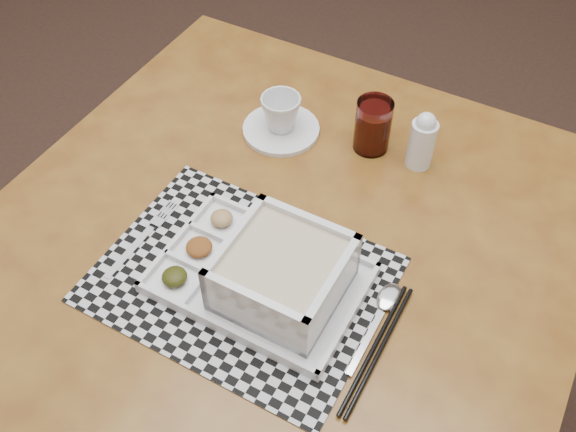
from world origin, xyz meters
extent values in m
plane|color=black|center=(0.00, 0.00, 0.00)|extent=(5.00, 5.00, 0.00)
cube|color=#542B0F|center=(0.89, -0.72, 0.72)|extent=(1.02, 1.02, 0.04)
cylinder|color=#542B0F|center=(0.43, -0.30, 0.35)|extent=(0.05, 0.05, 0.70)
cylinder|color=#542B0F|center=(1.32, -0.26, 0.35)|extent=(0.05, 0.05, 0.70)
cube|color=#542B0F|center=(0.88, -0.30, 0.66)|extent=(0.85, 0.06, 0.08)
cube|color=#542B0F|center=(0.47, -0.74, 0.66)|extent=(0.06, 0.85, 0.08)
cube|color=#542B0F|center=(1.32, -0.70, 0.66)|extent=(0.06, 0.85, 0.08)
cube|color=#B6B5BD|center=(0.89, -0.84, 0.74)|extent=(0.46, 0.36, 0.00)
cube|color=silver|center=(0.92, -0.83, 0.75)|extent=(0.33, 0.23, 0.01)
cube|color=silver|center=(0.91, -0.72, 0.76)|extent=(0.32, 0.02, 0.01)
cube|color=silver|center=(0.92, -0.93, 0.76)|extent=(0.32, 0.02, 0.01)
cube|color=silver|center=(0.76, -0.83, 0.76)|extent=(0.02, 0.22, 0.01)
cube|color=silver|center=(1.07, -0.82, 0.76)|extent=(0.02, 0.22, 0.01)
cube|color=silver|center=(0.84, -0.83, 0.76)|extent=(0.02, 0.20, 0.01)
cube|color=silver|center=(0.80, -0.87, 0.76)|extent=(0.08, 0.01, 0.01)
cube|color=silver|center=(0.80, -0.80, 0.76)|extent=(0.08, 0.01, 0.01)
ellipsoid|color=black|center=(0.80, -0.90, 0.76)|extent=(0.04, 0.04, 0.02)
ellipsoid|color=#4D230C|center=(0.80, -0.83, 0.76)|extent=(0.04, 0.04, 0.02)
ellipsoid|color=olive|center=(0.80, -0.76, 0.76)|extent=(0.04, 0.04, 0.02)
cube|color=silver|center=(0.96, -0.83, 0.76)|extent=(0.18, 0.18, 0.01)
cube|color=silver|center=(0.96, -0.75, 0.80)|extent=(0.18, 0.02, 0.09)
cube|color=silver|center=(0.96, -0.91, 0.80)|extent=(0.18, 0.02, 0.09)
cube|color=silver|center=(0.88, -0.83, 0.80)|extent=(0.02, 0.18, 0.09)
cube|color=silver|center=(1.04, -0.83, 0.80)|extent=(0.02, 0.18, 0.09)
cube|color=#C5B292|center=(0.96, -0.83, 0.79)|extent=(0.16, 0.16, 0.08)
cube|color=silver|center=(0.70, -0.89, 0.74)|extent=(0.02, 0.12, 0.00)
cube|color=silver|center=(0.70, -0.81, 0.74)|extent=(0.02, 0.02, 0.00)
cube|color=silver|center=(0.69, -0.78, 0.74)|extent=(0.01, 0.04, 0.00)
cube|color=silver|center=(0.69, -0.78, 0.74)|extent=(0.01, 0.04, 0.00)
cube|color=silver|center=(0.70, -0.78, 0.74)|extent=(0.01, 0.04, 0.00)
cube|color=silver|center=(0.71, -0.78, 0.74)|extent=(0.01, 0.04, 0.00)
cube|color=silver|center=(1.11, -0.84, 0.74)|extent=(0.01, 0.12, 0.00)
ellipsoid|color=silver|center=(1.10, -0.75, 0.74)|extent=(0.04, 0.06, 0.01)
cylinder|color=black|center=(1.12, -0.84, 0.75)|extent=(0.02, 0.24, 0.01)
cylinder|color=black|center=(1.13, -0.84, 0.75)|extent=(0.02, 0.24, 0.01)
cylinder|color=silver|center=(0.76, -0.50, 0.74)|extent=(0.15, 0.15, 0.01)
imported|color=silver|center=(0.76, -0.50, 0.78)|extent=(0.09, 0.09, 0.07)
cylinder|color=white|center=(0.93, -0.45, 0.79)|extent=(0.07, 0.07, 0.10)
cylinder|color=#3C0704|center=(0.93, -0.45, 0.78)|extent=(0.06, 0.06, 0.08)
cylinder|color=silver|center=(1.02, -0.45, 0.79)|extent=(0.05, 0.05, 0.10)
sphere|color=silver|center=(1.02, -0.45, 0.84)|extent=(0.04, 0.04, 0.04)
camera|label=1|loc=(1.25, -1.31, 1.58)|focal=40.00mm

